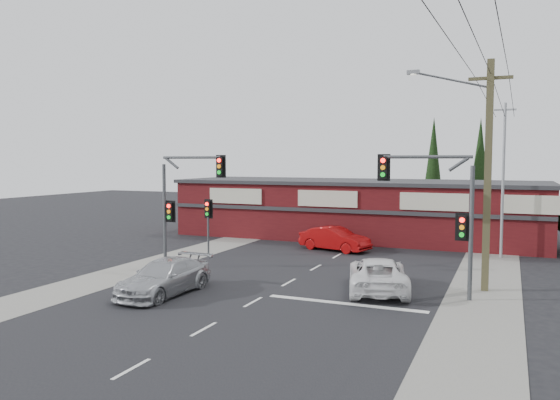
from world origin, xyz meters
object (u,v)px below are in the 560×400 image
at_px(white_suv, 378,274).
at_px(utility_pole, 485,168).
at_px(red_sedan, 335,239).
at_px(shop_building, 357,208).
at_px(silver_suv, 164,277).

height_order(white_suv, utility_pole, utility_pole).
relative_size(red_sedan, utility_pole, 0.46).
relative_size(shop_building, utility_pole, 2.73).
height_order(red_sedan, utility_pole, utility_pole).
distance_m(red_sedan, shop_building, 6.53).
relative_size(red_sedan, shop_building, 0.17).
bearing_deg(white_suv, shop_building, -87.16).
xyz_separation_m(silver_suv, shop_building, (3.07, 19.99, 1.40)).
bearing_deg(silver_suv, red_sedan, 78.34).
xyz_separation_m(silver_suv, red_sedan, (3.34, 13.61, 0.01)).
distance_m(white_suv, shop_building, 16.72).
bearing_deg(shop_building, red_sedan, -87.56).
xyz_separation_m(white_suv, silver_suv, (-8.25, -4.16, 0.00)).
bearing_deg(red_sedan, silver_suv, -178.50).
height_order(shop_building, utility_pole, utility_pole).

